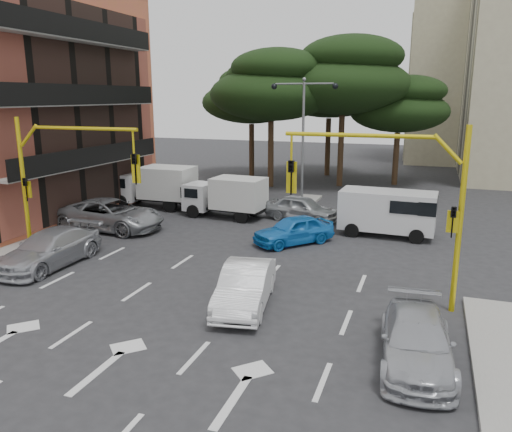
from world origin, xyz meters
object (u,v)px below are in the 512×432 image
(signal_mast_left, at_px, (57,170))
(box_truck_b, at_px, (225,197))
(signal_mast_right, at_px, (402,191))
(car_blue_compact, at_px, (294,230))
(car_silver_wagon, at_px, (50,249))
(box_truck_a, at_px, (154,187))
(car_silver_cross_b, at_px, (302,208))
(car_white_hatch, at_px, (245,286))
(van_white, at_px, (387,213))
(street_lamp_center, at_px, (303,119))
(car_silver_cross_a, at_px, (110,215))
(car_silver_parked, at_px, (417,340))

(signal_mast_left, xyz_separation_m, box_truck_b, (3.42, 9.51, -2.71))
(signal_mast_right, xyz_separation_m, car_blue_compact, (-5.07, 5.66, -3.21))
(car_silver_wagon, height_order, box_truck_a, box_truck_a)
(car_silver_cross_b, bearing_deg, car_blue_compact, -158.85)
(signal_mast_left, height_order, car_silver_wagon, signal_mast_left)
(car_white_hatch, bearing_deg, car_silver_cross_b, 85.46)
(car_blue_compact, height_order, van_white, van_white)
(car_silver_cross_b, bearing_deg, van_white, -95.90)
(street_lamp_center, distance_m, van_white, 8.95)
(signal_mast_right, distance_m, box_truck_b, 14.20)
(car_blue_compact, distance_m, car_silver_wagon, 10.74)
(signal_mast_right, relative_size, car_silver_wagon, 1.21)
(car_silver_cross_b, distance_m, van_white, 5.00)
(signal_mast_left, bearing_deg, car_silver_wagon, -99.30)
(car_silver_cross_b, bearing_deg, car_white_hatch, -162.81)
(car_blue_compact, distance_m, car_silver_cross_a, 9.75)
(car_silver_wagon, bearing_deg, signal_mast_right, 3.43)
(car_blue_compact, relative_size, box_truck_a, 0.75)
(car_silver_wagon, xyz_separation_m, car_silver_cross_b, (7.92, 10.86, -0.01))
(car_silver_cross_a, bearing_deg, street_lamp_center, -39.23)
(car_silver_parked, xyz_separation_m, van_white, (-1.86, 12.45, 0.51))
(car_blue_compact, relative_size, car_silver_wagon, 0.79)
(signal_mast_left, distance_m, box_truck_b, 10.46)
(street_lamp_center, height_order, van_white, street_lamp_center)
(car_silver_cross_b, relative_size, box_truck_a, 0.79)
(car_blue_compact, distance_m, car_silver_parked, 11.14)
(car_silver_cross_b, bearing_deg, car_silver_parked, -142.79)
(car_white_hatch, bearing_deg, box_truck_b, 105.99)
(signal_mast_right, bearing_deg, car_silver_cross_a, 161.31)
(box_truck_a, bearing_deg, car_silver_wagon, -172.13)
(car_blue_compact, height_order, car_silver_parked, car_blue_compact)
(signal_mast_right, height_order, box_truck_b, signal_mast_right)
(signal_mast_right, xyz_separation_m, car_silver_parked, (0.80, -3.81, -3.24))
(box_truck_a, xyz_separation_m, box_truck_b, (5.23, -0.99, -0.13))
(signal_mast_right, bearing_deg, box_truck_a, 145.75)
(car_blue_compact, bearing_deg, box_truck_b, -175.56)
(car_silver_cross_a, distance_m, car_silver_cross_b, 10.37)
(signal_mast_left, height_order, car_blue_compact, signal_mast_left)
(car_white_hatch, bearing_deg, van_white, 61.11)
(signal_mast_right, bearing_deg, car_blue_compact, 131.89)
(car_white_hatch, bearing_deg, box_truck_a, 121.14)
(signal_mast_left, distance_m, car_silver_parked, 15.25)
(signal_mast_left, relative_size, street_lamp_center, 0.77)
(van_white, distance_m, box_truck_b, 9.17)
(car_blue_compact, distance_m, box_truck_b, 6.43)
(car_blue_compact, xyz_separation_m, car_silver_parked, (5.87, -9.47, -0.03))
(street_lamp_center, xyz_separation_m, car_white_hatch, (2.11, -15.87, -4.72))
(signal_mast_left, relative_size, car_silver_parked, 1.35)
(street_lamp_center, distance_m, box_truck_a, 10.18)
(signal_mast_left, xyz_separation_m, car_silver_parked, (14.40, -3.81, -3.24))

